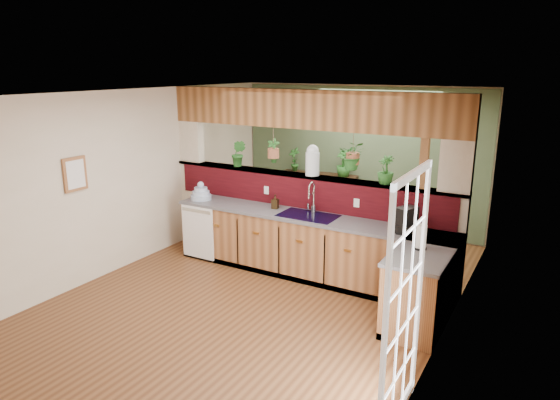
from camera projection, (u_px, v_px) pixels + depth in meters
The scene contains 28 objects.
ground at pixel (256, 298), 6.48m from camera, with size 4.60×7.00×0.01m, color brown.
ceiling at pixel (253, 94), 5.81m from camera, with size 4.60×7.00×0.01m, color brown.
wall_back at pixel (359, 158), 9.07m from camera, with size 4.60×0.02×2.60m, color beige.
wall_left at pixel (122, 181), 7.26m from camera, with size 0.02×7.00×2.60m, color beige.
wall_right at pixel (446, 231), 5.04m from camera, with size 0.02×7.00×2.60m, color beige.
pass_through_partition at pixel (306, 188), 7.29m from camera, with size 4.60×0.21×2.60m.
pass_through_ledge at pixel (305, 176), 7.26m from camera, with size 4.60×0.21×0.04m, color brown.
header_beam at pixel (306, 109), 7.01m from camera, with size 4.60×0.15×0.55m, color brown.
sage_backwall at pixel (358, 158), 9.06m from camera, with size 4.55×0.02×2.55m, color #495E40.
countertop at pixel (343, 256), 6.69m from camera, with size 4.14×1.52×0.90m.
dishwasher at pixel (198, 232), 7.63m from camera, with size 0.58×0.03×0.82m.
navy_sink at pixel (308, 221), 6.97m from camera, with size 0.82×0.50×0.18m.
french_door at pixel (404, 305), 4.03m from camera, with size 0.06×1.02×2.16m, color white.
framed_print at pixel (75, 174), 6.51m from camera, with size 0.04×0.35×0.45m.
faucet at pixel (312, 196), 7.02m from camera, with size 0.20×0.20×0.46m.
dish_stack at pixel (201, 194), 7.77m from camera, with size 0.33×0.33×0.29m.
soap_dispenser at pixel (275, 202), 7.27m from camera, with size 0.09×0.10×0.21m, color #342512.
coffee_maker at pixel (406, 221), 6.21m from camera, with size 0.17×0.29×0.32m.
paper_towel at pixel (421, 237), 5.65m from camera, with size 0.14×0.14×0.31m.
glass_jar at pixel (312, 160), 7.14m from camera, with size 0.20×0.20×0.44m.
ledge_plant_left at pixel (239, 153), 7.76m from camera, with size 0.23×0.18×0.42m, color #20541D.
ledge_plant_right at pixel (386, 170), 6.62m from camera, with size 0.22×0.22×0.38m, color #20541D.
hanging_plant_a at pixel (273, 143), 7.40m from camera, with size 0.22×0.17×0.47m.
hanging_plant_b at pixel (353, 143), 6.77m from camera, with size 0.42×0.38×0.51m.
shelving_console at pixel (319, 198), 9.40m from camera, with size 1.44×0.38×0.96m, color black.
shelf_plant_a at pixel (294, 159), 9.47m from camera, with size 0.23×0.16×0.44m, color #20541D.
shelf_plant_b at pixel (344, 164), 8.98m from camera, with size 0.26×0.26×0.47m, color #20541D.
floor_plant at pixel (355, 231), 7.81m from camera, with size 0.75×0.65×0.83m, color #20541D.
Camera 1 is at (3.23, -4.98, 2.92)m, focal length 32.00 mm.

